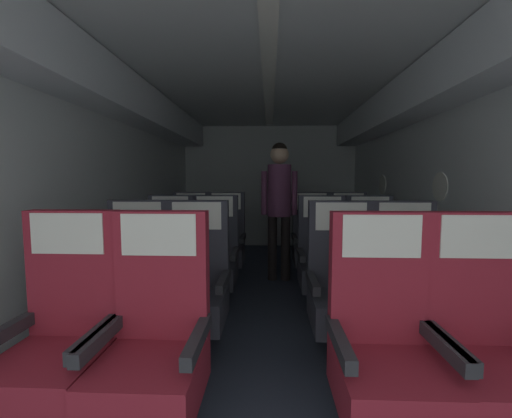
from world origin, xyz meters
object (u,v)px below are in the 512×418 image
at_px(seat_d_left_aisle, 225,243).
at_px(seat_b_left_aisle, 195,287).
at_px(seat_b_left_window, 134,286).
at_px(seat_d_right_aisle, 349,243).
at_px(seat_a_right_aisle, 487,352).
at_px(seat_d_right_window, 312,243).
at_px(seat_a_right_window, 385,351).
at_px(seat_c_right_window, 323,260).
at_px(seat_c_left_aisle, 214,259).
at_px(seat_b_right_window, 342,289).
at_px(seat_d_left_window, 190,242).
at_px(seat_c_right_aisle, 371,260).
at_px(flight_attendant, 279,196).
at_px(seat_a_left_aisle, 155,346).
at_px(seat_b_right_aisle, 407,290).
at_px(seat_a_left_window, 61,342).
at_px(seat_c_left_window, 169,259).

bearing_deg(seat_d_left_aisle, seat_b_left_aisle, -89.78).
xyz_separation_m(seat_b_left_window, seat_d_right_aisle, (1.94, 1.67, 0.00)).
relative_size(seat_a_right_aisle, seat_d_right_window, 1.00).
height_order(seat_a_right_window, seat_c_right_window, same).
height_order(seat_a_right_window, seat_b_left_window, same).
xyz_separation_m(seat_a_right_window, seat_c_left_aisle, (-1.06, 1.69, 0.00)).
xyz_separation_m(seat_b_right_window, seat_d_right_aisle, (0.45, 1.69, 0.00)).
height_order(seat_d_left_window, seat_d_left_aisle, same).
bearing_deg(seat_c_right_aisle, seat_d_right_window, 118.71).
bearing_deg(seat_c_right_window, flight_attendant, 115.70).
bearing_deg(seat_a_left_aisle, seat_a_right_window, 0.19).
bearing_deg(seat_a_left_aisle, flight_attendant, 75.56).
bearing_deg(seat_d_left_window, seat_b_left_window, -89.85).
height_order(seat_a_right_window, seat_b_right_aisle, same).
bearing_deg(seat_a_left_aisle, seat_b_left_aisle, 90.32).
bearing_deg(seat_a_right_aisle, seat_c_left_aisle, 132.00).
height_order(seat_b_left_window, seat_d_right_aisle, same).
distance_m(seat_a_left_window, seat_c_right_window, 2.22).
height_order(seat_b_right_window, seat_c_left_aisle, same).
bearing_deg(seat_a_right_window, seat_d_right_aisle, 80.00).
height_order(seat_b_left_aisle, seat_d_right_window, same).
xyz_separation_m(seat_d_left_aisle, seat_d_right_window, (1.05, 0.03, 0.00)).
distance_m(seat_a_left_window, seat_a_left_aisle, 0.46).
bearing_deg(seat_b_left_window, seat_d_left_aisle, 74.98).
relative_size(seat_c_left_aisle, flight_attendant, 0.64).
distance_m(seat_a_right_window, seat_c_right_aisle, 1.74).
xyz_separation_m(seat_a_left_window, seat_d_left_aisle, (0.45, 2.48, 0.00)).
bearing_deg(seat_a_left_window, seat_c_right_window, 47.81).
bearing_deg(seat_c_right_window, seat_d_left_aisle, 141.61).
height_order(seat_b_right_window, seat_c_right_aisle, same).
bearing_deg(seat_c_right_window, seat_d_right_window, 89.55).
height_order(seat_b_left_aisle, seat_b_right_window, same).
relative_size(seat_a_left_aisle, seat_c_right_window, 1.00).
height_order(seat_c_left_window, seat_d_left_window, same).
xyz_separation_m(seat_c_right_aisle, seat_d_left_window, (-1.95, 0.83, 0.00)).
bearing_deg(seat_a_left_window, seat_a_left_aisle, -2.16).
bearing_deg(seat_b_right_aisle, seat_c_right_window, 118.56).
distance_m(seat_a_left_window, flight_attendant, 2.76).
distance_m(seat_c_right_aisle, seat_d_right_aisle, 0.83).
bearing_deg(seat_b_left_aisle, seat_a_left_window, -118.95).
height_order(seat_c_left_window, seat_d_right_window, same).
distance_m(seat_b_left_window, seat_b_right_window, 1.49).
height_order(seat_d_left_window, seat_d_right_window, same).
relative_size(seat_c_left_window, seat_c_right_aisle, 1.00).
distance_m(seat_c_right_window, seat_d_right_window, 0.86).
distance_m(seat_a_left_aisle, seat_d_left_aisle, 2.49).
distance_m(seat_b_left_window, seat_b_right_aisle, 1.94).
height_order(seat_b_right_aisle, seat_c_left_aisle, same).
distance_m(seat_b_right_window, seat_c_right_aisle, 0.97).
bearing_deg(seat_d_left_window, seat_b_right_window, -48.41).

